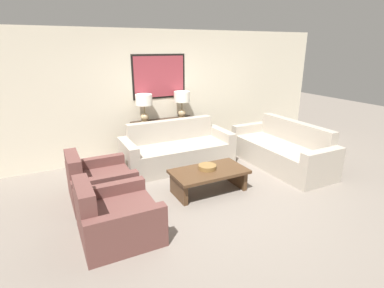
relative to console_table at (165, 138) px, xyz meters
The scene contains 11 objects.
ground_plane 2.19m from the console_table, 90.00° to the right, with size 20.00×20.00×0.00m, color slate.
back_wall 0.96m from the console_table, 90.00° to the left, with size 8.35×0.12×2.65m.
console_table is the anchor object (origin of this frame).
table_lamp_left 0.91m from the console_table, behind, with size 0.34×0.34×0.58m.
table_lamp_right 0.91m from the console_table, ahead, with size 0.34×0.34×0.58m.
couch_by_back_wall 0.67m from the console_table, 90.00° to the right, with size 2.18×0.89×0.88m.
couch_by_side 2.49m from the console_table, 40.77° to the right, with size 0.89×2.18×0.88m.
coffee_table 1.95m from the console_table, 90.01° to the right, with size 1.23×0.68×0.38m.
decorative_bowl 1.89m from the console_table, 89.87° to the right, with size 0.30×0.30×0.07m.
armchair_near_back_wall 2.18m from the console_table, 140.16° to the right, with size 0.94×0.97×0.80m.
armchair_near_camera 3.01m from the console_table, 123.73° to the right, with size 0.94×0.97×0.80m.
Camera 1 is at (-2.29, -3.70, 2.32)m, focal length 28.00 mm.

